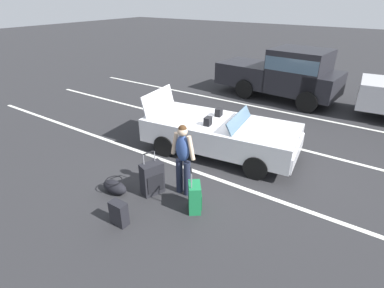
{
  "coord_description": "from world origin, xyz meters",
  "views": [
    {
      "loc": [
        3.52,
        -6.61,
        4.01
      ],
      "look_at": [
        -0.1,
        -1.22,
        0.75
      ],
      "focal_mm": 28.05,
      "sensor_mm": 36.0,
      "label": 1
    }
  ],
  "objects_px": {
    "suitcase_medium_bright": "(195,197)",
    "parked_pickup_truck_near": "(287,73)",
    "suitcase_large_black": "(152,178)",
    "duffel_bag": "(115,187)",
    "traveler_person": "(183,156)",
    "convertible_car": "(227,135)",
    "suitcase_small_carryon": "(119,213)"
  },
  "relations": [
    {
      "from": "convertible_car",
      "to": "suitcase_large_black",
      "type": "bearing_deg",
      "value": -108.25
    },
    {
      "from": "suitcase_medium_bright",
      "to": "suitcase_small_carryon",
      "type": "relative_size",
      "value": 1.93
    },
    {
      "from": "convertible_car",
      "to": "suitcase_medium_bright",
      "type": "xyz_separation_m",
      "value": [
        0.61,
        -2.49,
        -0.28
      ]
    },
    {
      "from": "duffel_bag",
      "to": "parked_pickup_truck_near",
      "type": "bearing_deg",
      "value": 84.0
    },
    {
      "from": "suitcase_large_black",
      "to": "duffel_bag",
      "type": "height_order",
      "value": "suitcase_large_black"
    },
    {
      "from": "suitcase_large_black",
      "to": "suitcase_medium_bright",
      "type": "xyz_separation_m",
      "value": [
        1.11,
        0.02,
        -0.06
      ]
    },
    {
      "from": "duffel_bag",
      "to": "convertible_car",
      "type": "bearing_deg",
      "value": 68.2
    },
    {
      "from": "traveler_person",
      "to": "duffel_bag",
      "type": "bearing_deg",
      "value": 122.67
    },
    {
      "from": "suitcase_large_black",
      "to": "parked_pickup_truck_near",
      "type": "relative_size",
      "value": 0.19
    },
    {
      "from": "suitcase_small_carryon",
      "to": "traveler_person",
      "type": "bearing_deg",
      "value": -15.14
    },
    {
      "from": "parked_pickup_truck_near",
      "to": "suitcase_medium_bright",
      "type": "bearing_deg",
      "value": -78.22
    },
    {
      "from": "duffel_bag",
      "to": "traveler_person",
      "type": "height_order",
      "value": "traveler_person"
    },
    {
      "from": "convertible_car",
      "to": "suitcase_small_carryon",
      "type": "height_order",
      "value": "convertible_car"
    },
    {
      "from": "convertible_car",
      "to": "suitcase_small_carryon",
      "type": "bearing_deg",
      "value": -102.61
    },
    {
      "from": "suitcase_medium_bright",
      "to": "traveler_person",
      "type": "relative_size",
      "value": 0.58
    },
    {
      "from": "traveler_person",
      "to": "convertible_car",
      "type": "bearing_deg",
      "value": 0.45
    },
    {
      "from": "suitcase_large_black",
      "to": "traveler_person",
      "type": "height_order",
      "value": "traveler_person"
    },
    {
      "from": "suitcase_medium_bright",
      "to": "traveler_person",
      "type": "xyz_separation_m",
      "value": [
        -0.54,
        0.36,
        0.62
      ]
    },
    {
      "from": "suitcase_large_black",
      "to": "traveler_person",
      "type": "xyz_separation_m",
      "value": [
        0.57,
        0.38,
        0.56
      ]
    },
    {
      "from": "parked_pickup_truck_near",
      "to": "convertible_car",
      "type": "bearing_deg",
      "value": -81.6
    },
    {
      "from": "suitcase_large_black",
      "to": "suitcase_medium_bright",
      "type": "height_order",
      "value": "suitcase_large_black"
    },
    {
      "from": "suitcase_large_black",
      "to": "duffel_bag",
      "type": "relative_size",
      "value": 1.52
    },
    {
      "from": "traveler_person",
      "to": "suitcase_medium_bright",
      "type": "bearing_deg",
      "value": -125.0
    },
    {
      "from": "suitcase_medium_bright",
      "to": "suitcase_large_black",
      "type": "bearing_deg",
      "value": 143.88
    },
    {
      "from": "duffel_bag",
      "to": "parked_pickup_truck_near",
      "type": "relative_size",
      "value": 0.13
    },
    {
      "from": "convertible_car",
      "to": "suitcase_medium_bright",
      "type": "height_order",
      "value": "convertible_car"
    },
    {
      "from": "duffel_bag",
      "to": "parked_pickup_truck_near",
      "type": "distance_m",
      "value": 8.78
    },
    {
      "from": "suitcase_medium_bright",
      "to": "duffel_bag",
      "type": "bearing_deg",
      "value": 158.5
    },
    {
      "from": "convertible_car",
      "to": "traveler_person",
      "type": "xyz_separation_m",
      "value": [
        0.07,
        -2.14,
        0.34
      ]
    },
    {
      "from": "suitcase_medium_bright",
      "to": "duffel_bag",
      "type": "relative_size",
      "value": 1.48
    },
    {
      "from": "suitcase_medium_bright",
      "to": "parked_pickup_truck_near",
      "type": "relative_size",
      "value": 0.19
    },
    {
      "from": "duffel_bag",
      "to": "traveler_person",
      "type": "xyz_separation_m",
      "value": [
        1.27,
        0.86,
        0.77
      ]
    }
  ]
}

